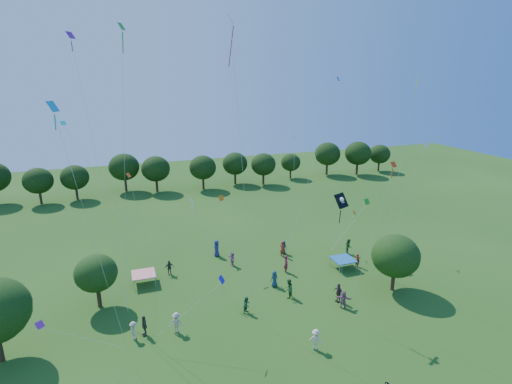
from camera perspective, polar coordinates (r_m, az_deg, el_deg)
The scene contains 40 objects.
near_tree_north at distance 37.62m, azimuth -21.89°, elevation -10.71°, with size 3.60×3.60×4.89m.
near_tree_east at distance 39.60m, azimuth 19.32°, elevation -8.61°, with size 4.40×4.40×5.52m.
treeline at distance 71.31m, azimuth -12.57°, elevation 3.43°, with size 88.01×8.77×6.77m.
tent_red_stripe at distance 41.07m, azimuth -15.78°, elevation -11.21°, with size 2.20×2.20×1.10m.
tent_blue at distance 43.43m, azimuth 12.35°, elevation -9.38°, with size 2.20×2.20×1.10m.
crowd_person_0 at distance 39.25m, azimuth 2.64°, elevation -12.28°, with size 0.81×0.44×1.64m, color #1B374F.
crowd_person_1 at distance 41.83m, azimuth 4.32°, elevation -10.21°, with size 0.70×0.45×1.88m, color maroon.
crowd_person_2 at distance 37.56m, azimuth 4.68°, elevation -13.58°, with size 0.90×0.49×1.82m, color #285926.
crowd_person_3 at distance 33.75m, azimuth -11.28°, elevation -17.80°, with size 1.12×0.50×1.71m, color tan.
crowd_person_4 at distance 37.60m, azimuth 11.66°, elevation -13.90°, with size 1.04×0.47×1.78m, color #443836.
crowd_person_5 at distance 36.94m, azimuth 12.36°, elevation -14.73°, with size 1.46×0.52×1.57m, color #955778.
crowd_person_6 at distance 45.38m, azimuth -5.65°, elevation -8.01°, with size 0.94×0.51×1.90m, color navy.
crowd_person_7 at distance 44.19m, azimuth 14.28°, elevation -9.44°, with size 0.57×0.37×1.52m, color maroon.
crowd_person_8 at distance 35.47m, azimuth -1.32°, elevation -15.80°, with size 0.74×0.40×1.50m, color #235233.
crowd_person_9 at distance 33.85m, azimuth -17.08°, elevation -18.38°, with size 0.97×0.44×1.49m, color #AEA68B.
crowd_person_10 at distance 33.95m, azimuth -15.68°, elevation -17.91°, with size 1.00×0.46×1.71m, color #3F3A32.
crowd_person_11 at distance 43.21m, azimuth -3.44°, elevation -9.52°, with size 1.45×0.52×1.55m, color #A9628F.
crowd_person_12 at distance 45.94m, azimuth 3.94°, elevation -7.88°, with size 0.77×0.41×1.55m, color #1A2A4E.
crowd_person_13 at distance 45.24m, azimuth 3.79°, elevation -8.10°, with size 0.68×0.44×1.82m, color #A02B1D.
crowd_person_14 at distance 46.96m, azimuth 13.09°, elevation -7.58°, with size 0.89×0.48×1.79m, color #255223.
crowd_person_15 at distance 31.83m, azimuth 8.53°, elevation -20.10°, with size 1.07×0.48×1.63m, color beige.
crowd_person_16 at distance 42.26m, azimuth -12.30°, elevation -10.50°, with size 0.93×0.42×1.58m, color #433935.
pirate_kite at distance 32.23m, azimuth 12.13°, elevation -1.39°, with size 1.37×1.39×9.31m.
red_high_kite at distance 31.33m, azimuth -2.97°, elevation 15.48°, with size 0.86×3.73×22.59m.
small_kite_0 at distance 44.86m, azimuth 13.54°, elevation -3.43°, with size 2.94×0.72×4.15m.
small_kite_1 at distance 32.21m, azimuth 17.79°, elevation -0.78°, with size 1.09×2.60×12.17m.
small_kite_2 at distance 47.51m, azimuth 5.50°, elevation 5.28°, with size 2.27×4.87×11.56m.
small_kite_3 at distance 29.75m, azimuth -18.42°, elevation 11.36°, with size 1.74×0.93×21.64m.
small_kite_4 at distance 29.91m, azimuth -5.96°, elevation -13.24°, with size 5.06×1.07×4.36m.
small_kite_5 at distance 29.66m, azimuth -26.93°, elevation -17.04°, with size 5.00×1.01×3.60m.
small_kite_6 at distance 37.71m, azimuth 21.76°, elevation 2.58°, with size 1.18×3.49×12.99m.
small_kite_7 at distance 25.02m, azimuth -25.11°, elevation 3.99°, with size 2.66×1.78×17.02m.
small_kite_8 at distance 41.02m, azimuth -5.44°, elevation -1.91°, with size 2.69×1.78×6.58m.
small_kite_9 at distance 41.53m, azimuth -17.17°, elevation -0.00°, with size 1.63×1.78×9.03m.
small_kite_10 at distance 36.39m, azimuth 20.93°, elevation 8.99°, with size 1.03×3.44×18.66m.
small_kite_11 at distance 44.23m, azimuth 15.08°, elevation -2.04°, with size 4.04×0.76×5.63m.
small_kite_12 at distance 48.19m, azimuth 9.92°, elevation 9.83°, with size 8.11×4.90×18.11m.
small_kite_13 at distance 32.90m, azimuth -23.25°, elevation 11.42°, with size 2.36×4.02×21.36m.
small_kite_14 at distance 37.00m, azimuth -8.70°, elevation -2.89°, with size 2.02×0.56×7.58m.
small_kite_15 at distance 39.94m, azimuth -22.66°, elevation 3.60°, with size 6.75×0.50×14.45m.
Camera 1 is at (-9.83, -13.69, 19.68)m, focal length 28.00 mm.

